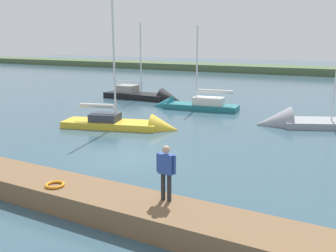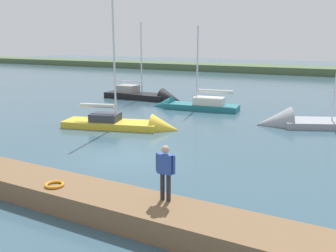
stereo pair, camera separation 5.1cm
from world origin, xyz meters
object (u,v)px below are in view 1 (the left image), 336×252
at_px(life_ring_buoy, 55,185).
at_px(sailboat_outer_mooring, 189,107).
at_px(sailboat_mid_channel, 149,98).
at_px(sailboat_near_dock, 130,127).
at_px(person_on_dock, 166,169).
at_px(sailboat_behind_pier, 314,124).

bearing_deg(life_ring_buoy, sailboat_outer_mooring, -77.90).
xyz_separation_m(life_ring_buoy, sailboat_mid_channel, (9.79, -22.10, -0.63)).
distance_m(sailboat_near_dock, person_on_dock, 13.29).
relative_size(sailboat_behind_pier, person_on_dock, 6.89).
bearing_deg(person_on_dock, sailboat_behind_pier, 171.93).
xyz_separation_m(sailboat_outer_mooring, sailboat_behind_pier, (-10.21, 1.93, -0.02)).
distance_m(life_ring_buoy, sailboat_behind_pier, 18.50).
distance_m(sailboat_mid_channel, person_on_dock, 25.36).
distance_m(sailboat_outer_mooring, sailboat_mid_channel, 6.25).
xyz_separation_m(life_ring_buoy, sailboat_near_dock, (4.44, -11.04, -0.68)).
relative_size(sailboat_mid_channel, sailboat_near_dock, 0.85).
bearing_deg(sailboat_near_dock, sailboat_mid_channel, 99.53).
distance_m(life_ring_buoy, sailboat_outer_mooring, 19.85).
bearing_deg(person_on_dock, sailboat_outer_mooring, -157.25).
bearing_deg(person_on_dock, sailboat_near_dock, -141.53).
distance_m(life_ring_buoy, sailboat_mid_channel, 24.18).
xyz_separation_m(sailboat_mid_channel, sailboat_behind_pier, (-15.85, 4.63, -0.05)).
bearing_deg(sailboat_behind_pier, sailboat_mid_channel, -40.50).
relative_size(life_ring_buoy, sailboat_outer_mooring, 0.09).
height_order(sailboat_outer_mooring, person_on_dock, sailboat_outer_mooring).
relative_size(sailboat_near_dock, person_on_dock, 5.56).
xyz_separation_m(life_ring_buoy, person_on_dock, (-3.89, -0.81, 0.98)).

